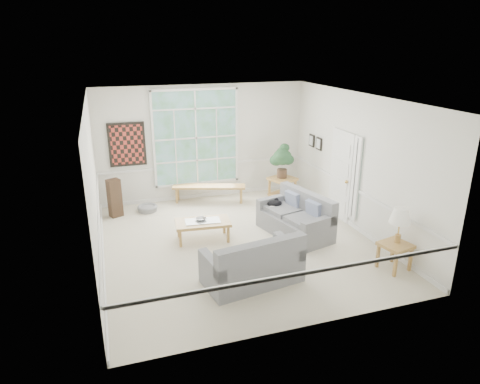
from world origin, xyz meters
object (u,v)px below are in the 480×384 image
object	(u,v)px
coffee_table	(203,230)
loveseat_front	(252,258)
end_table	(282,189)
side_table	(394,256)
loveseat_right	(295,215)

from	to	relation	value
coffee_table	loveseat_front	bearing A→B (deg)	-71.44
coffee_table	end_table	world-z (taller)	end_table
coffee_table	end_table	distance (m)	3.14
loveseat_front	side_table	size ratio (longest dim) A/B	3.23
loveseat_right	coffee_table	size ratio (longest dim) A/B	1.48
loveseat_right	end_table	distance (m)	2.21
loveseat_right	loveseat_front	size ratio (longest dim) A/B	1.02
side_table	end_table	bearing A→B (deg)	96.80
end_table	loveseat_right	bearing A→B (deg)	-106.32
coffee_table	side_table	xyz separation A→B (m)	(3.08, -2.31, 0.04)
loveseat_front	side_table	distance (m)	2.69
loveseat_front	end_table	world-z (taller)	loveseat_front
end_table	side_table	world-z (taller)	end_table
loveseat_front	coffee_table	size ratio (longest dim) A/B	1.46
side_table	loveseat_front	bearing A→B (deg)	171.43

